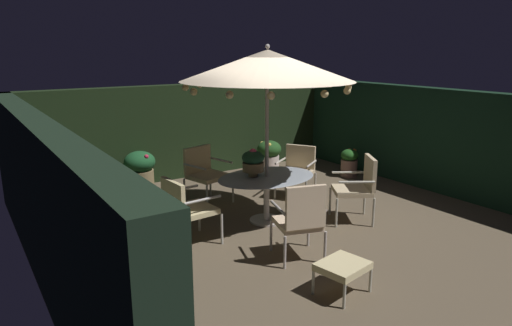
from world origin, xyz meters
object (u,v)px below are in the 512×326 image
potted_plant_right_near (97,179)px  potted_plant_back_center (73,211)px  potted_plant_left_far (140,169)px  patio_chair_northeast (359,184)px  patio_umbrella (267,66)px  centerpiece_planter (253,161)px  patio_chair_southeast (204,170)px  patio_chair_south (185,206)px  patio_chair_east (297,167)px  potted_plant_front_corner (269,154)px  patio_dining_table (267,184)px  patio_chair_north (301,217)px  potted_plant_back_right (349,162)px  ottoman_footrest (343,267)px

potted_plant_right_near → potted_plant_back_center: size_ratio=0.87×
potted_plant_left_far → patio_chair_northeast: bearing=-57.1°
patio_umbrella → centerpiece_planter: bearing=152.1°
patio_chair_southeast → patio_chair_south: (-1.05, -1.47, -0.01)m
patio_chair_east → patio_chair_southeast: 1.68m
patio_umbrella → potted_plant_left_far: patio_umbrella is taller
patio_chair_southeast → centerpiece_planter: bearing=-82.1°
patio_chair_southeast → potted_plant_back_center: size_ratio=1.34×
patio_umbrella → patio_chair_northeast: (1.20, -0.76, -1.79)m
patio_chair_east → potted_plant_front_corner: 1.97m
patio_dining_table → potted_plant_front_corner: 3.20m
patio_chair_north → potted_plant_front_corner: patio_chair_north is taller
patio_chair_northeast → potted_plant_left_far: bearing=122.9°
patio_chair_southeast → patio_chair_northeast: bearing=-53.8°
patio_chair_northeast → potted_plant_right_near: bearing=131.7°
centerpiece_planter → potted_plant_left_far: size_ratio=0.58×
potted_plant_front_corner → patio_chair_southeast: bearing=-151.4°
patio_chair_north → patio_chair_south: bearing=128.1°
potted_plant_back_right → potted_plant_back_center: (-5.55, -0.07, 0.04)m
patio_chair_southeast → patio_chair_south: 1.81m
patio_chair_southeast → potted_plant_right_near: 1.99m
potted_plant_back_right → patio_chair_southeast: bearing=176.6°
patio_chair_northeast → ottoman_footrest: patio_chair_northeast is taller
patio_chair_east → potted_plant_right_near: patio_chair_east is taller
potted_plant_back_center → patio_dining_table: bearing=-22.8°
patio_chair_east → potted_plant_left_far: size_ratio=1.23×
patio_chair_northeast → patio_chair_southeast: 2.64m
patio_chair_north → potted_plant_back_right: size_ratio=1.76×
patio_chair_south → potted_plant_back_right: size_ratio=1.60×
patio_chair_east → potted_plant_left_far: 2.98m
patio_chair_northeast → ottoman_footrest: 2.31m
patio_chair_north → ottoman_footrest: bearing=-98.1°
patio_dining_table → patio_chair_north: bearing=-107.3°
patio_dining_table → potted_plant_front_corner: bearing=54.1°
patio_chair_south → potted_plant_back_right: patio_chair_south is taller
patio_chair_south → potted_plant_front_corner: bearing=39.4°
potted_plant_front_corner → potted_plant_back_right: bearing=-53.1°
patio_chair_south → patio_dining_table: bearing=4.2°
patio_chair_northeast → potted_plant_right_near: (-3.05, 3.43, -0.26)m
patio_chair_east → patio_chair_south: bearing=-162.0°
potted_plant_left_far → potted_plant_right_near: bearing=-177.5°
patio_chair_east → potted_plant_right_near: (-3.05, 1.92, -0.20)m
patio_dining_table → potted_plant_back_center: size_ratio=2.21×
patio_chair_southeast → potted_plant_back_center: patio_chair_southeast is taller
potted_plant_back_right → potted_plant_right_near: potted_plant_right_near is taller
centerpiece_planter → patio_umbrella: bearing=-27.9°
patio_chair_east → patio_chair_south: patio_chair_south is taller
patio_chair_northeast → potted_plant_left_far: 4.13m
patio_chair_southeast → ottoman_footrest: 3.63m
potted_plant_right_near → centerpiece_planter: bearing=-57.0°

